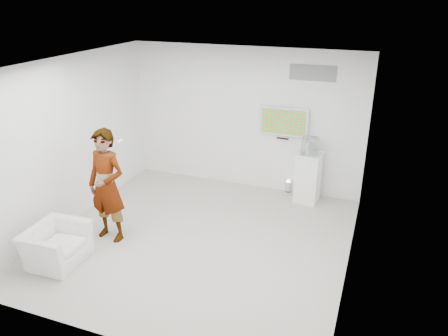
# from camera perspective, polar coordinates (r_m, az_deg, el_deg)

# --- Properties ---
(room) EXTENTS (5.01, 5.01, 3.00)m
(room) POSITION_cam_1_polar(r_m,az_deg,el_deg) (7.03, -3.59, 1.14)
(room) COLOR #B1ABA2
(room) RESTS_ON ground
(tv) EXTENTS (1.00, 0.08, 0.60)m
(tv) POSITION_cam_1_polar(r_m,az_deg,el_deg) (8.98, 7.84, 6.05)
(tv) COLOR silver
(tv) RESTS_ON room
(logo_decal) EXTENTS (0.90, 0.02, 0.30)m
(logo_decal) POSITION_cam_1_polar(r_m,az_deg,el_deg) (8.69, 11.52, 12.06)
(logo_decal) COLOR slate
(logo_decal) RESTS_ON room
(person) EXTENTS (0.77, 0.55, 1.97)m
(person) POSITION_cam_1_polar(r_m,az_deg,el_deg) (7.57, -15.06, -2.27)
(person) COLOR silver
(person) RESTS_ON room
(armchair) EXTENTS (0.84, 0.95, 0.60)m
(armchair) POSITION_cam_1_polar(r_m,az_deg,el_deg) (7.47, -21.08, -9.36)
(armchair) COLOR silver
(armchair) RESTS_ON room
(pedestal) EXTENTS (0.54, 0.54, 1.03)m
(pedestal) POSITION_cam_1_polar(r_m,az_deg,el_deg) (8.97, 10.91, -1.21)
(pedestal) COLOR white
(pedestal) RESTS_ON room
(floor_uplight) EXTENTS (0.21, 0.21, 0.32)m
(floor_uplight) POSITION_cam_1_polar(r_m,az_deg,el_deg) (9.33, 8.37, -2.48)
(floor_uplight) COLOR silver
(floor_uplight) RESTS_ON room
(vitrine) EXTENTS (0.33, 0.33, 0.32)m
(vitrine) POSITION_cam_1_polar(r_m,az_deg,el_deg) (8.72, 11.23, 2.86)
(vitrine) COLOR white
(vitrine) RESTS_ON pedestal
(console) EXTENTS (0.13, 0.18, 0.24)m
(console) POSITION_cam_1_polar(r_m,az_deg,el_deg) (8.73, 11.21, 2.63)
(console) COLOR white
(console) RESTS_ON pedestal
(wii_remote) EXTENTS (0.04, 0.13, 0.03)m
(wii_remote) POSITION_cam_1_polar(r_m,az_deg,el_deg) (7.23, -13.41, 3.45)
(wii_remote) COLOR white
(wii_remote) RESTS_ON person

